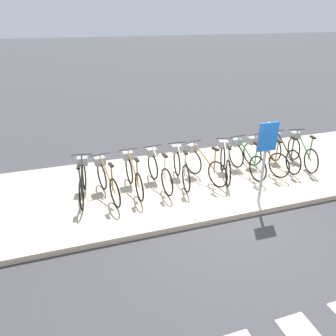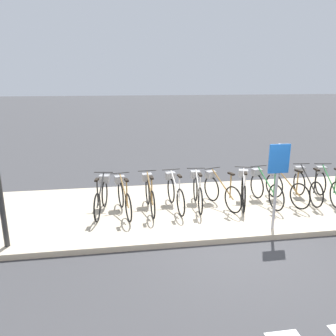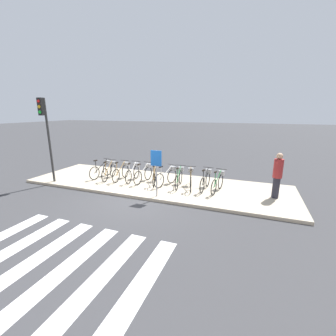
# 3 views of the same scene
# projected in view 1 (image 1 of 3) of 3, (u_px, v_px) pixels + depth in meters

# --- Properties ---
(ground_plane) EXTENTS (120.00, 120.00, 0.00)m
(ground_plane) POSITION_uv_depth(u_px,v_px,m) (235.00, 220.00, 6.84)
(ground_plane) COLOR #38383A
(sidewalk) EXTENTS (12.17, 3.63, 0.12)m
(sidewalk) POSITION_uv_depth(u_px,v_px,m) (200.00, 179.00, 8.37)
(sidewalk) COLOR #B7A88E
(sidewalk) RESTS_ON ground_plane
(parked_bicycle_0) EXTENTS (0.46, 1.54, 0.96)m
(parked_bicycle_0) POSITION_uv_depth(u_px,v_px,m) (83.00, 180.00, 7.31)
(parked_bicycle_0) COLOR black
(parked_bicycle_0) RESTS_ON sidewalk
(parked_bicycle_1) EXTENTS (0.46, 1.54, 0.96)m
(parked_bicycle_1) POSITION_uv_depth(u_px,v_px,m) (106.00, 179.00, 7.36)
(parked_bicycle_1) COLOR black
(parked_bicycle_1) RESTS_ON sidewalk
(parked_bicycle_2) EXTENTS (0.46, 1.56, 0.96)m
(parked_bicycle_2) POSITION_uv_depth(u_px,v_px,m) (133.00, 173.00, 7.62)
(parked_bicycle_2) COLOR black
(parked_bicycle_2) RESTS_ON sidewalk
(parked_bicycle_3) EXTENTS (0.46, 1.55, 0.96)m
(parked_bicycle_3) POSITION_uv_depth(u_px,v_px,m) (158.00, 169.00, 7.82)
(parked_bicycle_3) COLOR black
(parked_bicycle_3) RESTS_ON sidewalk
(parked_bicycle_4) EXTENTS (0.46, 1.55, 0.96)m
(parked_bicycle_4) POSITION_uv_depth(u_px,v_px,m) (180.00, 165.00, 8.00)
(parked_bicycle_4) COLOR black
(parked_bicycle_4) RESTS_ON sidewalk
(parked_bicycle_5) EXTENTS (0.63, 1.49, 0.96)m
(parked_bicycle_5) POSITION_uv_depth(u_px,v_px,m) (202.00, 163.00, 8.12)
(parked_bicycle_5) COLOR black
(parked_bicycle_5) RESTS_ON sidewalk
(parked_bicycle_6) EXTENTS (0.63, 1.48, 0.96)m
(parked_bicycle_6) POSITION_uv_depth(u_px,v_px,m) (225.00, 160.00, 8.28)
(parked_bicycle_6) COLOR black
(parked_bicycle_6) RESTS_ON sidewalk
(parked_bicycle_7) EXTENTS (0.46, 1.55, 0.96)m
(parked_bicycle_7) POSITION_uv_depth(u_px,v_px,m) (245.00, 157.00, 8.46)
(parked_bicycle_7) COLOR black
(parked_bicycle_7) RESTS_ON sidewalk
(parked_bicycle_8) EXTENTS (0.57, 1.51, 0.96)m
(parked_bicycle_8) POSITION_uv_depth(u_px,v_px,m) (263.00, 155.00, 8.60)
(parked_bicycle_8) COLOR black
(parked_bicycle_8) RESTS_ON sidewalk
(parked_bicycle_9) EXTENTS (0.46, 1.55, 0.96)m
(parked_bicycle_9) POSITION_uv_depth(u_px,v_px,m) (282.00, 151.00, 8.83)
(parked_bicycle_9) COLOR black
(parked_bicycle_9) RESTS_ON sidewalk
(parked_bicycle_10) EXTENTS (0.46, 1.54, 0.96)m
(parked_bicycle_10) POSITION_uv_depth(u_px,v_px,m) (301.00, 150.00, 8.91)
(parked_bicycle_10) COLOR black
(parked_bicycle_10) RESTS_ON sidewalk
(sign_post) EXTENTS (0.44, 0.07, 1.84)m
(sign_post) POSITION_uv_depth(u_px,v_px,m) (266.00, 150.00, 6.71)
(sign_post) COLOR #99999E
(sign_post) RESTS_ON sidewalk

